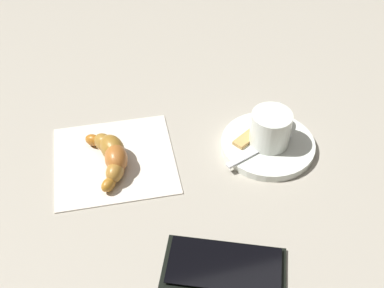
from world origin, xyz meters
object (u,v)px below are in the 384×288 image
at_px(napkin, 114,159).
at_px(cell_phone, 224,267).
at_px(croissant, 112,155).
at_px(espresso_cup, 271,128).
at_px(sugar_packet, 251,135).
at_px(teaspoon, 270,143).
at_px(saucer, 268,146).

distance_m(napkin, cell_phone, 0.24).
bearing_deg(croissant, napkin, 69.42).
xyz_separation_m(espresso_cup, cell_phone, (-0.13, -0.18, -0.03)).
bearing_deg(espresso_cup, cell_phone, -124.52).
height_order(sugar_packet, napkin, sugar_packet).
height_order(espresso_cup, cell_phone, espresso_cup).
height_order(teaspoon, cell_phone, teaspoon).
relative_size(saucer, espresso_cup, 1.86).
height_order(teaspoon, sugar_packet, teaspoon).
height_order(saucer, napkin, saucer).
distance_m(saucer, croissant, 0.23).
distance_m(espresso_cup, teaspoon, 0.03).
height_order(saucer, teaspoon, teaspoon).
distance_m(sugar_packet, cell_phone, 0.23).
bearing_deg(saucer, teaspoon, -87.58).
bearing_deg(saucer, napkin, 171.61).
distance_m(saucer, napkin, 0.23).
height_order(sugar_packet, cell_phone, sugar_packet).
relative_size(espresso_cup, teaspoon, 0.65).
xyz_separation_m(saucer, sugar_packet, (-0.02, 0.02, 0.01)).
height_order(napkin, croissant, croissant).
bearing_deg(sugar_packet, saucer, 105.31).
xyz_separation_m(napkin, cell_phone, (0.10, -0.22, 0.00)).
xyz_separation_m(saucer, teaspoon, (0.00, -0.00, 0.01)).
bearing_deg(cell_phone, sugar_packet, 62.71).
height_order(saucer, sugar_packet, sugar_packet).
relative_size(croissant, cell_phone, 0.74).
bearing_deg(napkin, saucer, -8.39).
distance_m(espresso_cup, sugar_packet, 0.04).
xyz_separation_m(sugar_packet, napkin, (-0.21, 0.01, -0.01)).
distance_m(espresso_cup, croissant, 0.23).
height_order(saucer, cell_phone, saucer).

